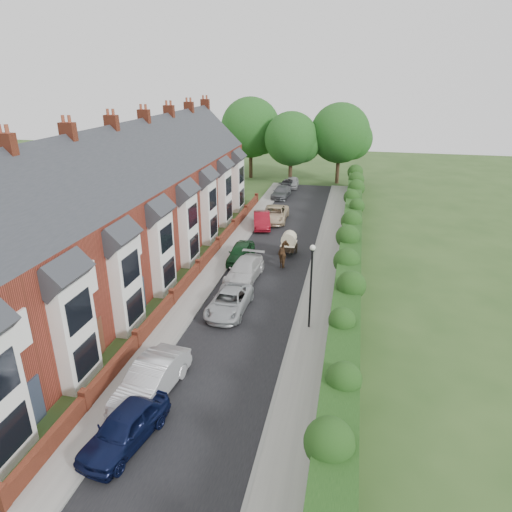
{
  "coord_description": "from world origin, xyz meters",
  "views": [
    {
      "loc": [
        5.31,
        -18.99,
        13.75
      ],
      "look_at": [
        -0.81,
        8.96,
        2.2
      ],
      "focal_mm": 32.0,
      "sensor_mm": 36.0,
      "label": 1
    }
  ],
  "objects_px": {
    "car_navy": "(125,427)",
    "car_silver_a": "(151,379)",
    "car_silver_b": "(229,302)",
    "car_grey": "(281,192)",
    "car_black": "(287,185)",
    "car_white": "(244,270)",
    "lamppost": "(311,277)",
    "horse_cart": "(289,242)",
    "car_red": "(262,220)",
    "car_beige": "(275,214)",
    "horse": "(284,255)",
    "car_green": "(241,253)"
  },
  "relations": [
    {
      "from": "car_navy",
      "to": "car_silver_a",
      "type": "height_order",
      "value": "car_silver_a"
    },
    {
      "from": "car_beige",
      "to": "car_black",
      "type": "height_order",
      "value": "car_beige"
    },
    {
      "from": "horse",
      "to": "car_grey",
      "type": "bearing_deg",
      "value": -94.9
    },
    {
      "from": "car_grey",
      "to": "car_black",
      "type": "height_order",
      "value": "car_grey"
    },
    {
      "from": "car_navy",
      "to": "horse_cart",
      "type": "relative_size",
      "value": 1.62
    },
    {
      "from": "car_grey",
      "to": "car_black",
      "type": "bearing_deg",
      "value": 92.67
    },
    {
      "from": "car_beige",
      "to": "horse_cart",
      "type": "bearing_deg",
      "value": -74.77
    },
    {
      "from": "car_silver_b",
      "to": "car_red",
      "type": "xyz_separation_m",
      "value": [
        -1.37,
        16.56,
        0.06
      ]
    },
    {
      "from": "lamppost",
      "to": "car_silver_a",
      "type": "distance_m",
      "value": 10.02
    },
    {
      "from": "lamppost",
      "to": "car_silver_a",
      "type": "bearing_deg",
      "value": -131.26
    },
    {
      "from": "car_red",
      "to": "car_silver_b",
      "type": "bearing_deg",
      "value": -98.73
    },
    {
      "from": "car_black",
      "to": "car_green",
      "type": "bearing_deg",
      "value": -81.29
    },
    {
      "from": "car_black",
      "to": "horse",
      "type": "bearing_deg",
      "value": -73.18
    },
    {
      "from": "lamppost",
      "to": "car_beige",
      "type": "distance_m",
      "value": 20.72
    },
    {
      "from": "car_white",
      "to": "car_black",
      "type": "distance_m",
      "value": 27.25
    },
    {
      "from": "car_green",
      "to": "horse_cart",
      "type": "distance_m",
      "value": 4.08
    },
    {
      "from": "car_navy",
      "to": "car_red",
      "type": "xyz_separation_m",
      "value": [
        -0.23,
        27.84,
        -0.03
      ]
    },
    {
      "from": "car_green",
      "to": "car_white",
      "type": "bearing_deg",
      "value": -73.14
    },
    {
      "from": "car_navy",
      "to": "horse",
      "type": "bearing_deg",
      "value": 91.33
    },
    {
      "from": "car_red",
      "to": "car_grey",
      "type": "bearing_deg",
      "value": 76.54
    },
    {
      "from": "car_red",
      "to": "car_beige",
      "type": "relative_size",
      "value": 0.83
    },
    {
      "from": "car_silver_b",
      "to": "car_beige",
      "type": "height_order",
      "value": "car_beige"
    },
    {
      "from": "car_grey",
      "to": "horse_cart",
      "type": "distance_m",
      "value": 18.23
    },
    {
      "from": "car_navy",
      "to": "car_white",
      "type": "height_order",
      "value": "car_navy"
    },
    {
      "from": "car_silver_a",
      "to": "car_silver_b",
      "type": "bearing_deg",
      "value": 87.06
    },
    {
      "from": "car_silver_a",
      "to": "car_red",
      "type": "height_order",
      "value": "car_silver_a"
    },
    {
      "from": "car_beige",
      "to": "car_grey",
      "type": "bearing_deg",
      "value": 93.24
    },
    {
      "from": "car_red",
      "to": "car_black",
      "type": "height_order",
      "value": "car_red"
    },
    {
      "from": "car_navy",
      "to": "car_black",
      "type": "bearing_deg",
      "value": 101.43
    },
    {
      "from": "car_green",
      "to": "car_red",
      "type": "xyz_separation_m",
      "value": [
        -0.11,
        8.61,
        -0.01
      ]
    },
    {
      "from": "car_black",
      "to": "car_beige",
      "type": "bearing_deg",
      "value": -77.88
    },
    {
      "from": "car_silver_b",
      "to": "car_grey",
      "type": "height_order",
      "value": "car_grey"
    },
    {
      "from": "car_red",
      "to": "horse",
      "type": "height_order",
      "value": "horse"
    },
    {
      "from": "car_silver_b",
      "to": "car_grey",
      "type": "bearing_deg",
      "value": 93.8
    },
    {
      "from": "car_grey",
      "to": "car_navy",
      "type": "bearing_deg",
      "value": -87.0
    },
    {
      "from": "horse",
      "to": "car_beige",
      "type": "bearing_deg",
      "value": -91.0
    },
    {
      "from": "car_grey",
      "to": "horse_cart",
      "type": "relative_size",
      "value": 1.68
    },
    {
      "from": "car_red",
      "to": "car_beige",
      "type": "height_order",
      "value": "car_beige"
    },
    {
      "from": "lamppost",
      "to": "horse_cart",
      "type": "bearing_deg",
      "value": 104.4
    },
    {
      "from": "car_silver_b",
      "to": "car_grey",
      "type": "relative_size",
      "value": 1.04
    },
    {
      "from": "car_silver_a",
      "to": "car_black",
      "type": "bearing_deg",
      "value": 96.44
    },
    {
      "from": "car_white",
      "to": "car_green",
      "type": "distance_m",
      "value": 3.35
    },
    {
      "from": "car_beige",
      "to": "car_black",
      "type": "xyz_separation_m",
      "value": [
        -0.85,
        13.2,
        -0.08
      ]
    },
    {
      "from": "car_black",
      "to": "horse_cart",
      "type": "bearing_deg",
      "value": -72.35
    },
    {
      "from": "car_navy",
      "to": "car_white",
      "type": "distance_m",
      "value": 16.09
    },
    {
      "from": "car_black",
      "to": "car_white",
      "type": "bearing_deg",
      "value": -79.08
    },
    {
      "from": "horse",
      "to": "horse_cart",
      "type": "xyz_separation_m",
      "value": [
        0.0,
        2.21,
        0.25
      ]
    },
    {
      "from": "lamppost",
      "to": "car_black",
      "type": "relative_size",
      "value": 1.37
    },
    {
      "from": "horse",
      "to": "car_white",
      "type": "bearing_deg",
      "value": 38.11
    },
    {
      "from": "car_silver_b",
      "to": "horse_cart",
      "type": "distance_m",
      "value": 10.37
    }
  ]
}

